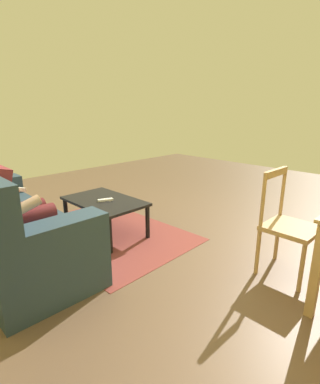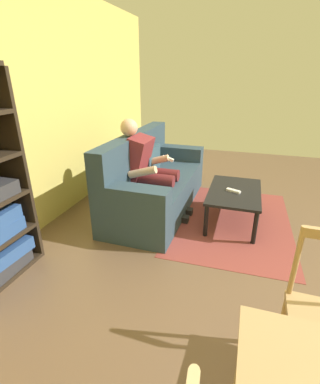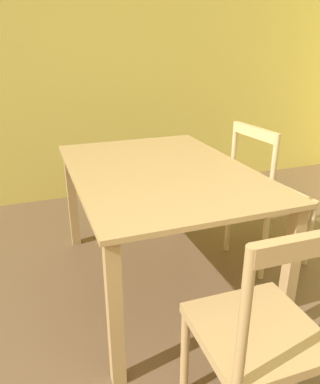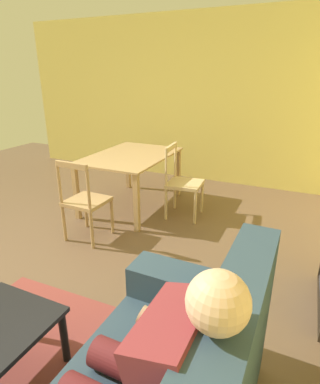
% 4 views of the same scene
% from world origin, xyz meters
% --- Properties ---
extents(ground_plane, '(8.99, 8.99, 0.00)m').
position_xyz_m(ground_plane, '(0.00, 0.00, 0.00)').
color(ground_plane, brown).
extents(couch, '(2.04, 0.87, 1.00)m').
position_xyz_m(couch, '(1.12, 1.76, 0.36)').
color(couch, '#2D4251').
rests_on(couch, ground_plane).
extents(person_lounging, '(0.59, 0.91, 1.21)m').
position_xyz_m(person_lounging, '(0.94, 1.76, 0.63)').
color(person_lounging, maroon).
rests_on(person_lounging, ground_plane).
extents(coffee_table, '(0.97, 0.60, 0.42)m').
position_xyz_m(coffee_table, '(1.02, 0.69, 0.36)').
color(coffee_table, black).
rests_on(coffee_table, ground_plane).
extents(tv_remote, '(0.11, 0.18, 0.02)m').
position_xyz_m(tv_remote, '(0.98, 0.70, 0.43)').
color(tv_remote, white).
rests_on(tv_remote, coffee_table).
extents(dining_chair_facing_couch, '(0.43, 0.43, 0.93)m').
position_xyz_m(dining_chair_facing_couch, '(-0.83, 0.07, 0.45)').
color(dining_chair_facing_couch, tan).
rests_on(dining_chair_facing_couch, ground_plane).
extents(area_rug, '(2.03, 1.44, 0.01)m').
position_xyz_m(area_rug, '(1.02, 0.69, 0.00)').
color(area_rug, brown).
rests_on(area_rug, ground_plane).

